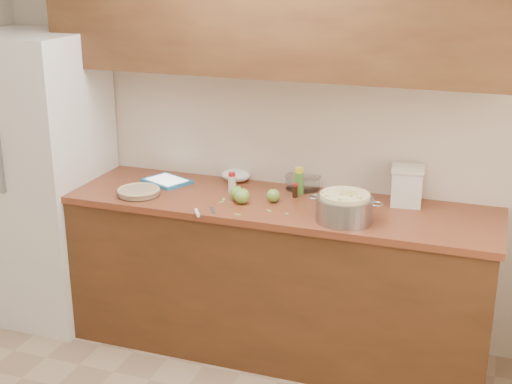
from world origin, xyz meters
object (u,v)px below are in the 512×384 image
(colander, at_px, (344,208))
(flour_canister, at_px, (407,185))
(tablet, at_px, (167,181))
(pie, at_px, (139,192))

(colander, relative_size, flour_canister, 1.84)
(colander, xyz_separation_m, flour_canister, (0.27, 0.36, 0.04))
(colander, height_order, tablet, colander)
(tablet, bearing_deg, colander, 11.47)
(pie, relative_size, tablet, 0.77)
(colander, xyz_separation_m, tablet, (-1.16, 0.27, -0.06))
(pie, height_order, colander, colander)
(flour_canister, distance_m, tablet, 1.43)
(pie, xyz_separation_m, tablet, (0.05, 0.27, -0.01))
(colander, height_order, flour_canister, flour_canister)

